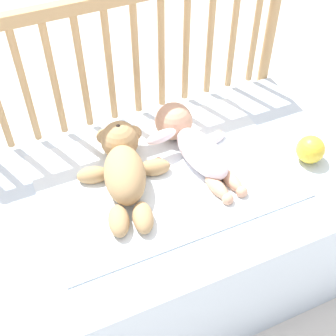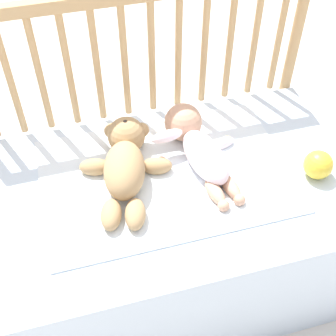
# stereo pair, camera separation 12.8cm
# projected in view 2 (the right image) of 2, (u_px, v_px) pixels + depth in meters

# --- Properties ---
(ground_plane) EXTENTS (12.00, 12.00, 0.00)m
(ground_plane) POSITION_uv_depth(u_px,v_px,m) (169.00, 272.00, 1.66)
(ground_plane) COLOR silver
(crib_mattress) EXTENTS (1.08, 0.65, 0.47)m
(crib_mattress) POSITION_uv_depth(u_px,v_px,m) (169.00, 234.00, 1.49)
(crib_mattress) COLOR silver
(crib_mattress) RESTS_ON ground_plane
(crib_rail) EXTENTS (1.08, 0.04, 0.89)m
(crib_rail) POSITION_uv_depth(u_px,v_px,m) (139.00, 73.00, 1.44)
(crib_rail) COLOR tan
(crib_rail) RESTS_ON ground_plane
(blanket) EXTENTS (0.71, 0.47, 0.01)m
(blanket) POSITION_uv_depth(u_px,v_px,m) (166.00, 175.00, 1.34)
(blanket) COLOR white
(blanket) RESTS_ON crib_mattress
(teddy_bear) EXTENTS (0.27, 0.38, 0.12)m
(teddy_bear) POSITION_uv_depth(u_px,v_px,m) (125.00, 162.00, 1.31)
(teddy_bear) COLOR tan
(teddy_bear) RESTS_ON crib_mattress
(baby) EXTENTS (0.26, 0.38, 0.12)m
(baby) POSITION_uv_depth(u_px,v_px,m) (198.00, 145.00, 1.36)
(baby) COLOR white
(baby) RESTS_ON crib_mattress
(toy_ball) EXTENTS (0.08, 0.08, 0.08)m
(toy_ball) POSITION_uv_depth(u_px,v_px,m) (318.00, 165.00, 1.32)
(toy_ball) COLOR yellow
(toy_ball) RESTS_ON crib_mattress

